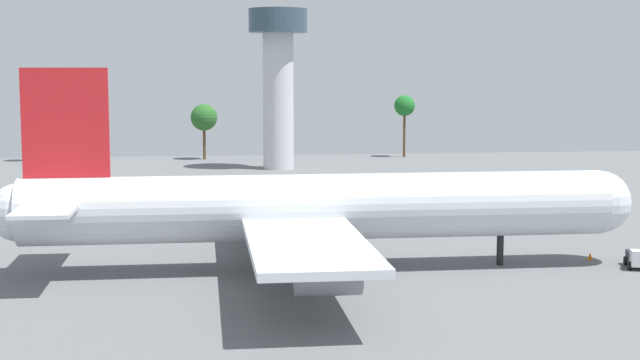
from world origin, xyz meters
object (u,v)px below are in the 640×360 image
object	(u,v)px
cargo_airplane	(318,208)
maintenance_van	(640,258)
baggage_tug	(520,210)
control_tower	(278,71)
pushback_tractor	(312,209)
safety_cone_nose	(590,256)

from	to	relation	value
cargo_airplane	maintenance_van	size ratio (longest dim) A/B	14.02
baggage_tug	control_tower	xyz separation A→B (m)	(-26.81, 67.20, 18.48)
cargo_airplane	pushback_tractor	bearing A→B (deg)	84.28
safety_cone_nose	control_tower	distance (m)	99.84
maintenance_van	safety_cone_nose	world-z (taller)	maintenance_van
baggage_tug	control_tower	distance (m)	74.67
baggage_tug	pushback_tractor	world-z (taller)	pushback_tractor
pushback_tractor	control_tower	bearing A→B (deg)	89.44
pushback_tractor	control_tower	distance (m)	66.06
control_tower	cargo_airplane	bearing A→B (deg)	-92.32
baggage_tug	safety_cone_nose	bearing A→B (deg)	-94.12
cargo_airplane	maintenance_van	xyz separation A→B (m)	(31.96, -3.28, -5.14)
control_tower	maintenance_van	bearing A→B (deg)	-74.23
cargo_airplane	control_tower	xyz separation A→B (m)	(3.90, 96.09, 13.42)
pushback_tractor	control_tower	size ratio (longest dim) A/B	0.17
cargo_airplane	pushback_tractor	world-z (taller)	cargo_airplane
baggage_tug	maintenance_van	size ratio (longest dim) A/B	1.17
cargo_airplane	pushback_tractor	distance (m)	33.20
safety_cone_nose	maintenance_van	bearing A→B (deg)	-54.72
safety_cone_nose	control_tower	xyz separation A→B (m)	(-24.82, 94.78, 19.20)
safety_cone_nose	pushback_tractor	bearing A→B (deg)	129.06
cargo_airplane	baggage_tug	bearing A→B (deg)	43.26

